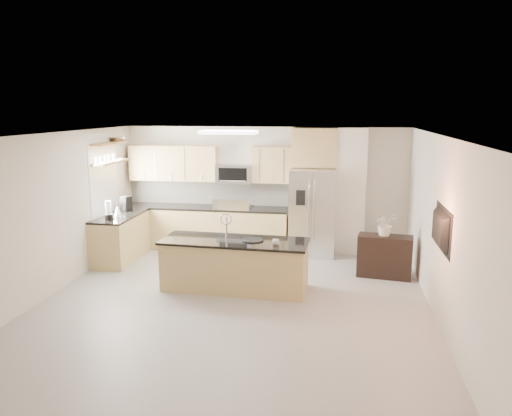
% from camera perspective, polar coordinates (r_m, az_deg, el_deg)
% --- Properties ---
extents(floor, '(6.50, 6.50, 0.00)m').
position_cam_1_polar(floor, '(7.93, -2.59, -10.76)').
color(floor, '#ADAAA5').
rests_on(floor, ground).
extents(ceiling, '(6.00, 6.50, 0.02)m').
position_cam_1_polar(ceiling, '(7.35, -2.78, 8.36)').
color(ceiling, white).
rests_on(ceiling, wall_back).
extents(wall_back, '(6.00, 0.02, 2.60)m').
position_cam_1_polar(wall_back, '(10.68, 0.93, 2.28)').
color(wall_back, beige).
rests_on(wall_back, floor).
extents(wall_front, '(6.00, 0.02, 2.60)m').
position_cam_1_polar(wall_front, '(4.54, -11.34, -10.60)').
color(wall_front, beige).
rests_on(wall_front, floor).
extents(wall_left, '(0.02, 6.50, 2.60)m').
position_cam_1_polar(wall_left, '(8.66, -22.50, -0.73)').
color(wall_left, beige).
rests_on(wall_left, floor).
extents(wall_right, '(0.02, 6.50, 2.60)m').
position_cam_1_polar(wall_right, '(7.52, 20.31, -2.29)').
color(wall_right, beige).
rests_on(wall_right, floor).
extents(back_counter, '(3.55, 0.66, 1.44)m').
position_cam_1_polar(back_counter, '(10.78, -5.80, -2.18)').
color(back_counter, tan).
rests_on(back_counter, floor).
extents(left_counter, '(0.66, 1.50, 0.92)m').
position_cam_1_polar(left_counter, '(10.28, -15.22, -3.26)').
color(left_counter, tan).
rests_on(left_counter, floor).
extents(range, '(0.76, 0.64, 1.14)m').
position_cam_1_polar(range, '(10.63, -2.55, -2.32)').
color(range, black).
rests_on(range, floor).
extents(upper_cabinets, '(3.50, 0.33, 0.75)m').
position_cam_1_polar(upper_cabinets, '(10.71, -6.13, 5.08)').
color(upper_cabinets, tan).
rests_on(upper_cabinets, wall_back).
extents(microwave, '(0.76, 0.40, 0.40)m').
position_cam_1_polar(microwave, '(10.53, -2.47, 3.96)').
color(microwave, silver).
rests_on(microwave, upper_cabinets).
extents(refrigerator, '(0.92, 0.78, 1.78)m').
position_cam_1_polar(refrigerator, '(10.28, 6.46, -0.46)').
color(refrigerator, silver).
rests_on(refrigerator, floor).
extents(partition_column, '(0.60, 0.30, 2.60)m').
position_cam_1_polar(partition_column, '(10.42, 10.76, 1.86)').
color(partition_column, white).
rests_on(partition_column, floor).
extents(window, '(0.04, 1.15, 1.65)m').
position_cam_1_polar(window, '(10.18, -17.11, 3.33)').
color(window, white).
rests_on(window, wall_left).
extents(shelf_lower, '(0.30, 1.20, 0.04)m').
position_cam_1_polar(shelf_lower, '(10.18, -16.32, 5.07)').
color(shelf_lower, brown).
rests_on(shelf_lower, wall_left).
extents(shelf_upper, '(0.30, 1.20, 0.04)m').
position_cam_1_polar(shelf_upper, '(10.15, -16.43, 7.15)').
color(shelf_upper, brown).
rests_on(shelf_upper, wall_left).
extents(ceiling_fixture, '(1.00, 0.50, 0.06)m').
position_cam_1_polar(ceiling_fixture, '(9.00, -3.15, 8.64)').
color(ceiling_fixture, white).
rests_on(ceiling_fixture, ceiling).
extents(island, '(2.47, 0.99, 1.27)m').
position_cam_1_polar(island, '(8.37, -2.42, -6.44)').
color(island, tan).
rests_on(island, floor).
extents(credenza, '(0.99, 0.53, 0.76)m').
position_cam_1_polar(credenza, '(9.25, 14.49, -5.37)').
color(credenza, black).
rests_on(credenza, floor).
extents(cup, '(0.13, 0.13, 0.09)m').
position_cam_1_polar(cup, '(7.96, 2.27, -3.91)').
color(cup, silver).
rests_on(cup, island).
extents(platter, '(0.35, 0.35, 0.02)m').
position_cam_1_polar(platter, '(8.21, -0.35, -3.68)').
color(platter, black).
rests_on(platter, island).
extents(blender, '(0.16, 0.16, 0.36)m').
position_cam_1_polar(blender, '(9.74, -16.49, -0.40)').
color(blender, black).
rests_on(blender, left_counter).
extents(kettle, '(0.20, 0.20, 0.25)m').
position_cam_1_polar(kettle, '(9.98, -15.52, -0.34)').
color(kettle, silver).
rests_on(kettle, left_counter).
extents(coffee_maker, '(0.21, 0.23, 0.30)m').
position_cam_1_polar(coffee_maker, '(10.50, -14.63, 0.44)').
color(coffee_maker, black).
rests_on(coffee_maker, left_counter).
extents(bowl, '(0.54, 0.54, 0.10)m').
position_cam_1_polar(bowl, '(10.45, -15.67, 7.67)').
color(bowl, silver).
rests_on(bowl, shelf_upper).
extents(flower_vase, '(0.67, 0.62, 0.63)m').
position_cam_1_polar(flower_vase, '(9.09, 14.63, -1.15)').
color(flower_vase, silver).
rests_on(flower_vase, credenza).
extents(television, '(0.14, 1.08, 0.62)m').
position_cam_1_polar(television, '(7.30, 19.93, -2.26)').
color(television, black).
rests_on(television, wall_right).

